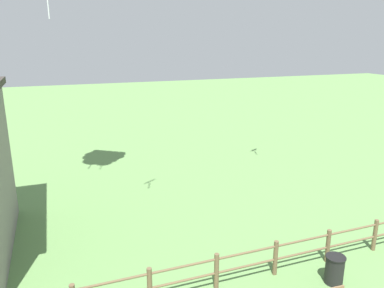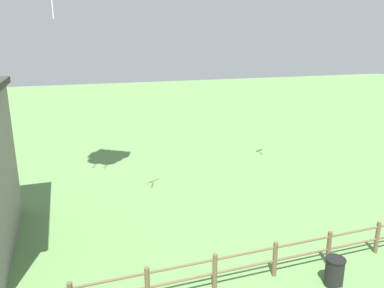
# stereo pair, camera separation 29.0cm
# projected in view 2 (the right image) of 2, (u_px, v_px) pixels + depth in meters

# --- Properties ---
(wooden_fence) EXTENTS (15.84, 0.14, 1.13)m
(wooden_fence) POSITION_uv_depth(u_px,v_px,m) (215.00, 269.00, 10.67)
(wooden_fence) COLOR brown
(wooden_fence) RESTS_ON ground_plane
(trash_bin) EXTENTS (0.58, 0.58, 0.87)m
(trash_bin) POSITION_uv_depth(u_px,v_px,m) (334.00, 272.00, 10.90)
(trash_bin) COLOR black
(trash_bin) RESTS_ON ground_plane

